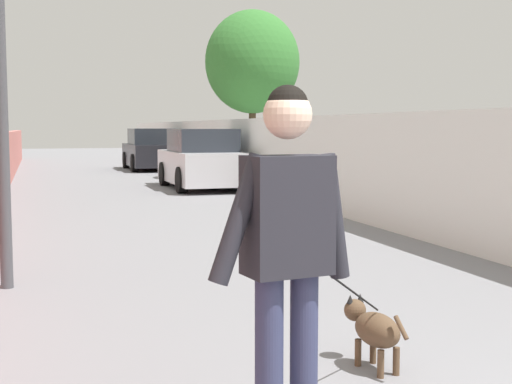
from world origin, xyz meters
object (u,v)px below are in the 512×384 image
(dog, at_px, (374,328))
(car_near, at_px, (203,161))
(car_far, at_px, (151,151))
(person_skateboarder, at_px, (287,240))
(tree_right_far, at_px, (252,62))

(dog, relative_size, car_near, 0.36)
(car_far, bearing_deg, person_skateboarder, 172.61)
(dog, relative_size, car_far, 0.35)
(person_skateboarder, xyz_separation_m, car_near, (14.84, -3.03, -0.35))
(tree_right_far, height_order, dog, tree_right_far)
(tree_right_far, bearing_deg, car_near, 141.28)
(person_skateboarder, relative_size, dog, 1.20)
(tree_right_far, relative_size, person_skateboarder, 3.04)
(person_skateboarder, xyz_separation_m, dog, (1.09, -0.99, -0.79))
(tree_right_far, xyz_separation_m, car_near, (-2.72, 2.18, -2.82))
(dog, height_order, car_near, car_near)
(dog, distance_m, car_far, 22.38)
(tree_right_far, height_order, person_skateboarder, tree_right_far)
(tree_right_far, xyz_separation_m, dog, (-16.47, 4.22, -3.26))
(car_far, bearing_deg, dog, 174.78)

